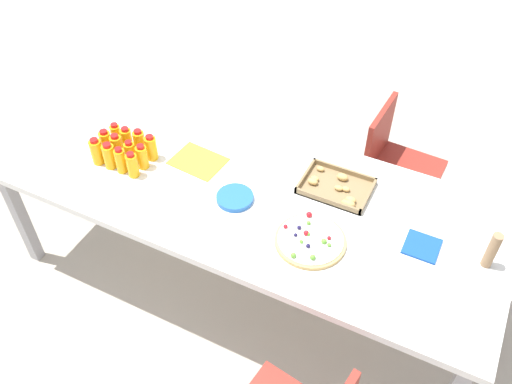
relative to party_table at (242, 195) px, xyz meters
The scene contains 21 objects.
ground_plane 0.69m from the party_table, ahead, with size 12.00×12.00×0.00m, color #B2A899.
party_table is the anchor object (origin of this frame).
chair_far_right 1.00m from the party_table, 54.68° to the left, with size 0.42×0.42×0.83m.
juice_bottle_0 0.76m from the party_table, 167.40° to the right, with size 0.06×0.06×0.15m.
juice_bottle_1 0.69m from the party_table, 166.24° to the right, with size 0.06×0.06×0.14m.
juice_bottle_2 0.62m from the party_table, 164.32° to the right, with size 0.05×0.05×0.15m.
juice_bottle_3 0.56m from the party_table, 162.36° to the right, with size 0.06×0.06×0.14m.
juice_bottle_4 0.75m from the party_table, behind, with size 0.06×0.06×0.15m.
juice_bottle_5 0.68m from the party_table, behind, with size 0.06×0.06×0.15m.
juice_bottle_6 0.60m from the party_table, behind, with size 0.05×0.05×0.14m.
juice_bottle_7 0.53m from the party_table, 169.86° to the right, with size 0.06×0.06×0.14m.
juice_bottle_8 0.74m from the party_table, behind, with size 0.05×0.05×0.14m.
juice_bottle_9 0.67m from the party_table, behind, with size 0.06×0.06×0.14m.
juice_bottle_10 0.60m from the party_table, behind, with size 0.06×0.06×0.15m.
juice_bottle_11 0.52m from the party_table, behind, with size 0.06×0.06×0.14m.
fruit_pizza 0.47m from the party_table, 22.06° to the right, with size 0.32×0.32×0.05m.
snack_tray 0.46m from the party_table, 24.50° to the left, with size 0.33×0.25×0.04m.
plate_stack 0.11m from the party_table, 82.96° to the right, with size 0.18×0.18×0.02m.
napkin_stack 0.88m from the party_table, ahead, with size 0.15×0.15×0.01m, color #194CA5.
cardboard_tube 1.16m from the party_table, ahead, with size 0.04×0.04×0.19m, color #9E7A56.
paper_folder 0.30m from the party_table, 167.39° to the left, with size 0.26×0.20×0.01m, color yellow.
Camera 1 is at (0.92, -1.68, 2.61)m, focal length 38.57 mm.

